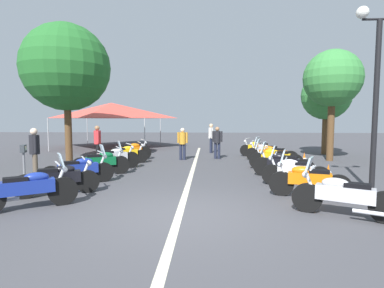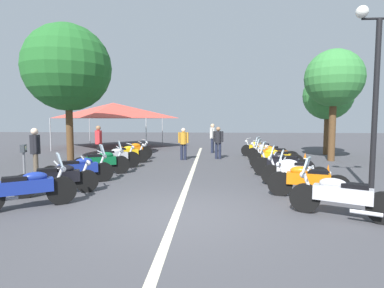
{
  "view_description": "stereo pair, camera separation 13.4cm",
  "coord_description": "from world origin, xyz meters",
  "px_view_note": "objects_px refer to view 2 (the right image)",
  "views": [
    {
      "loc": [
        -6.1,
        -0.6,
        2.0
      ],
      "look_at": [
        5.19,
        0.0,
        1.08
      ],
      "focal_mm": 28.05,
      "sensor_mm": 36.0,
      "label": 1
    },
    {
      "loc": [
        -6.1,
        -0.73,
        2.0
      ],
      "look_at": [
        5.19,
        0.0,
        1.08
      ],
      "focal_mm": 28.05,
      "sensor_mm": 36.0,
      "label": 2
    }
  ],
  "objects_px": {
    "bystander_2": "(212,136)",
    "motorcycle_left_row_3": "(102,162)",
    "motorcycle_right_row_2": "(294,171)",
    "motorcycle_left_row_2": "(79,169)",
    "roadside_tree_2": "(328,96)",
    "motorcycle_left_row_4": "(114,158)",
    "bystander_3": "(218,140)",
    "motorcycle_right_row_1": "(307,180)",
    "street_lamp_twin_globe": "(377,67)",
    "motorcycle_right_row_6": "(267,152)",
    "motorcycle_left_row_6": "(132,151)",
    "traffic_cone_0": "(328,174)",
    "event_tent": "(113,111)",
    "motorcycle_right_row_3": "(282,164)",
    "bystander_0": "(183,141)",
    "roadside_tree_1": "(334,79)",
    "motorcycle_left_row_5": "(126,154)",
    "bystander_1": "(35,149)",
    "traffic_cone_1": "(305,160)",
    "motorcycle_right_row_5": "(273,154)",
    "motorcycle_right_row_0": "(340,195)",
    "motorcycle_left_row_1": "(58,178)",
    "roadside_tree_0": "(68,68)",
    "bystander_4": "(99,141)",
    "motorcycle_left_row_0": "(28,188)",
    "parking_meter": "(24,158)",
    "motorcycle_right_row_4": "(275,158)",
    "motorcycle_right_row_7": "(259,149)"
  },
  "relations": [
    {
      "from": "motorcycle_right_row_5",
      "to": "traffic_cone_1",
      "type": "xyz_separation_m",
      "value": [
        -0.31,
        -1.28,
        -0.19
      ]
    },
    {
      "from": "traffic_cone_1",
      "to": "motorcycle_right_row_6",
      "type": "bearing_deg",
      "value": 35.61
    },
    {
      "from": "motorcycle_left_row_2",
      "to": "bystander_4",
      "type": "distance_m",
      "value": 4.97
    },
    {
      "from": "traffic_cone_1",
      "to": "motorcycle_left_row_1",
      "type": "bearing_deg",
      "value": 123.32
    },
    {
      "from": "motorcycle_right_row_7",
      "to": "parking_meter",
      "type": "height_order",
      "value": "parking_meter"
    },
    {
      "from": "bystander_2",
      "to": "roadside_tree_0",
      "type": "height_order",
      "value": "roadside_tree_0"
    },
    {
      "from": "bystander_2",
      "to": "roadside_tree_2",
      "type": "bearing_deg",
      "value": -172.26
    },
    {
      "from": "traffic_cone_0",
      "to": "motorcycle_left_row_1",
      "type": "bearing_deg",
      "value": 103.77
    },
    {
      "from": "motorcycle_left_row_0",
      "to": "motorcycle_right_row_1",
      "type": "relative_size",
      "value": 0.93
    },
    {
      "from": "motorcycle_left_row_6",
      "to": "motorcycle_right_row_5",
      "type": "distance_m",
      "value": 6.75
    },
    {
      "from": "motorcycle_left_row_6",
      "to": "roadside_tree_2",
      "type": "height_order",
      "value": "roadside_tree_2"
    },
    {
      "from": "motorcycle_right_row_1",
      "to": "street_lamp_twin_globe",
      "type": "distance_m",
      "value": 3.57
    },
    {
      "from": "motorcycle_right_row_1",
      "to": "street_lamp_twin_globe",
      "type": "height_order",
      "value": "street_lamp_twin_globe"
    },
    {
      "from": "motorcycle_left_row_5",
      "to": "bystander_1",
      "type": "height_order",
      "value": "bystander_1"
    },
    {
      "from": "bystander_1",
      "to": "bystander_2",
      "type": "height_order",
      "value": "bystander_2"
    },
    {
      "from": "motorcycle_left_row_4",
      "to": "motorcycle_right_row_2",
      "type": "distance_m",
      "value": 6.97
    },
    {
      "from": "motorcycle_right_row_2",
      "to": "motorcycle_left_row_2",
      "type": "bearing_deg",
      "value": 16.96
    },
    {
      "from": "parking_meter",
      "to": "bystander_4",
      "type": "relative_size",
      "value": 0.75
    },
    {
      "from": "parking_meter",
      "to": "roadside_tree_2",
      "type": "xyz_separation_m",
      "value": [
        9.39,
        -11.88,
        2.43
      ]
    },
    {
      "from": "motorcycle_right_row_0",
      "to": "traffic_cone_1",
      "type": "xyz_separation_m",
      "value": [
        6.71,
        -1.33,
        -0.17
      ]
    },
    {
      "from": "motorcycle_left_row_2",
      "to": "motorcycle_left_row_3",
      "type": "height_order",
      "value": "motorcycle_left_row_3"
    },
    {
      "from": "motorcycle_left_row_3",
      "to": "bystander_4",
      "type": "distance_m",
      "value": 3.55
    },
    {
      "from": "event_tent",
      "to": "motorcycle_right_row_3",
      "type": "bearing_deg",
      "value": -138.58
    },
    {
      "from": "bystander_0",
      "to": "bystander_2",
      "type": "distance_m",
      "value": 3.55
    },
    {
      "from": "motorcycle_left_row_2",
      "to": "motorcycle_right_row_6",
      "type": "xyz_separation_m",
      "value": [
        5.64,
        -6.82,
        -0.02
      ]
    },
    {
      "from": "motorcycle_right_row_4",
      "to": "bystander_1",
      "type": "distance_m",
      "value": 8.75
    },
    {
      "from": "motorcycle_left_row_6",
      "to": "motorcycle_left_row_0",
      "type": "bearing_deg",
      "value": -118.34
    },
    {
      "from": "motorcycle_left_row_4",
      "to": "street_lamp_twin_globe",
      "type": "distance_m",
      "value": 9.45
    },
    {
      "from": "motorcycle_left_row_6",
      "to": "traffic_cone_0",
      "type": "xyz_separation_m",
      "value": [
        -5.09,
        -7.55,
        -0.17
      ]
    },
    {
      "from": "motorcycle_left_row_4",
      "to": "event_tent",
      "type": "relative_size",
      "value": 0.29
    },
    {
      "from": "motorcycle_left_row_4",
      "to": "traffic_cone_1",
      "type": "distance_m",
      "value": 7.98
    },
    {
      "from": "motorcycle_left_row_4",
      "to": "motorcycle_right_row_1",
      "type": "distance_m",
      "value": 7.57
    },
    {
      "from": "motorcycle_left_row_1",
      "to": "street_lamp_twin_globe",
      "type": "distance_m",
      "value": 8.97
    },
    {
      "from": "bystander_0",
      "to": "roadside_tree_1",
      "type": "xyz_separation_m",
      "value": [
        0.04,
        -7.17,
        3.0
      ]
    },
    {
      "from": "traffic_cone_0",
      "to": "bystander_2",
      "type": "distance_m",
      "value": 9.26
    },
    {
      "from": "motorcycle_left_row_4",
      "to": "motorcycle_right_row_0",
      "type": "relative_size",
      "value": 1.03
    },
    {
      "from": "motorcycle_left_row_5",
      "to": "roadside_tree_1",
      "type": "xyz_separation_m",
      "value": [
        1.45,
        -9.69,
        3.47
      ]
    },
    {
      "from": "motorcycle_right_row_5",
      "to": "traffic_cone_0",
      "type": "relative_size",
      "value": 3.25
    },
    {
      "from": "traffic_cone_0",
      "to": "roadside_tree_2",
      "type": "bearing_deg",
      "value": -20.01
    },
    {
      "from": "bystander_2",
      "to": "motorcycle_left_row_3",
      "type": "bearing_deg",
      "value": 73.74
    },
    {
      "from": "motorcycle_left_row_5",
      "to": "roadside_tree_0",
      "type": "distance_m",
      "value": 4.83
    },
    {
      "from": "motorcycle_right_row_1",
      "to": "bystander_1",
      "type": "relative_size",
      "value": 1.14
    },
    {
      "from": "motorcycle_right_row_2",
      "to": "roadside_tree_2",
      "type": "bearing_deg",
      "value": -99.54
    },
    {
      "from": "motorcycle_left_row_0",
      "to": "motorcycle_right_row_4",
      "type": "height_order",
      "value": "motorcycle_right_row_4"
    },
    {
      "from": "bystander_2",
      "to": "roadside_tree_0",
      "type": "relative_size",
      "value": 0.27
    },
    {
      "from": "traffic_cone_0",
      "to": "bystander_4",
      "type": "bearing_deg",
      "value": 64.4
    },
    {
      "from": "roadside_tree_1",
      "to": "parking_meter",
      "type": "bearing_deg",
      "value": 120.97
    },
    {
      "from": "motorcycle_right_row_1",
      "to": "traffic_cone_1",
      "type": "xyz_separation_m",
      "value": [
        5.17,
        -1.53,
        -0.17
      ]
    },
    {
      "from": "motorcycle_left_row_4",
      "to": "bystander_3",
      "type": "xyz_separation_m",
      "value": [
        3.45,
        -4.29,
        0.48
      ]
    },
    {
      "from": "traffic_cone_0",
      "to": "motorcycle_right_row_1",
      "type": "bearing_deg",
      "value": 146.01
    }
  ]
}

